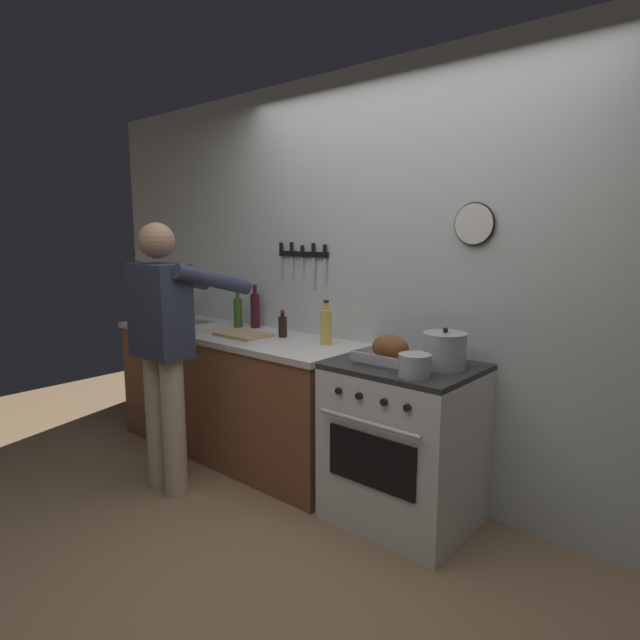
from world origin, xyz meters
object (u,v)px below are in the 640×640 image
(person_cook, at_px, (165,341))
(bottle_olive_oil, at_px, (238,312))
(stove, at_px, (404,443))
(saucepan, at_px, (415,365))
(roasting_pan, at_px, (390,351))
(bottle_soy_sauce, at_px, (283,326))
(bottle_wine_red, at_px, (255,310))
(bottle_cooking_oil, at_px, (326,326))
(cutting_board, at_px, (243,335))
(stock_pot, at_px, (445,350))

(person_cook, height_order, bottle_olive_oil, person_cook)
(stove, height_order, saucepan, saucepan)
(roasting_pan, height_order, bottle_soy_sauce, bottle_soy_sauce)
(stove, relative_size, person_cook, 0.54)
(roasting_pan, xyz_separation_m, bottle_wine_red, (-1.37, 0.27, 0.07))
(saucepan, xyz_separation_m, bottle_wine_red, (-1.61, 0.41, 0.08))
(person_cook, distance_m, bottle_wine_red, 0.88)
(saucepan, relative_size, bottle_cooking_oil, 0.58)
(cutting_board, xyz_separation_m, bottle_soy_sauce, (0.23, 0.15, 0.07))
(bottle_olive_oil, bearing_deg, cutting_board, -35.87)
(stove, bearing_deg, bottle_olive_oil, 174.31)
(person_cook, height_order, stock_pot, person_cook)
(cutting_board, relative_size, bottle_soy_sauce, 1.95)
(person_cook, bearing_deg, bottle_cooking_oil, -33.03)
(saucepan, relative_size, bottle_soy_sauce, 0.88)
(person_cook, relative_size, bottle_olive_oil, 6.01)
(bottle_cooking_oil, bearing_deg, bottle_soy_sauce, -179.03)
(stock_pot, height_order, bottle_cooking_oil, bottle_cooking_oil)
(stock_pot, xyz_separation_m, bottle_cooking_oil, (-0.85, 0.05, 0.02))
(stove, distance_m, bottle_soy_sauce, 1.16)
(bottle_soy_sauce, bearing_deg, stove, -5.57)
(person_cook, xyz_separation_m, bottle_cooking_oil, (0.65, 0.75, 0.07))
(bottle_soy_sauce, distance_m, bottle_wine_red, 0.43)
(stock_pot, height_order, bottle_olive_oil, bottle_olive_oil)
(stove, relative_size, bottle_olive_oil, 3.26)
(stove, height_order, stock_pot, stock_pot)
(person_cook, bearing_deg, stove, -55.95)
(cutting_board, xyz_separation_m, bottle_olive_oil, (-0.29, 0.21, 0.11))
(roasting_pan, xyz_separation_m, stock_pot, (0.27, 0.10, 0.03))
(bottle_olive_oil, bearing_deg, person_cook, -72.37)
(roasting_pan, relative_size, bottle_soy_sauce, 1.90)
(roasting_pan, relative_size, cutting_board, 0.98)
(person_cook, relative_size, cutting_board, 4.61)
(stove, xyz_separation_m, bottle_olive_oil, (-1.56, 0.16, 0.57))
(cutting_board, relative_size, bottle_olive_oil, 1.30)
(person_cook, height_order, bottle_cooking_oil, person_cook)
(saucepan, height_order, cutting_board, saucepan)
(saucepan, bearing_deg, bottle_soy_sauce, 166.42)
(bottle_olive_oil, distance_m, bottle_wine_red, 0.13)
(cutting_board, bearing_deg, bottle_soy_sauce, 33.38)
(saucepan, relative_size, bottle_olive_oil, 0.59)
(roasting_pan, bearing_deg, bottle_cooking_oil, 165.25)
(saucepan, bearing_deg, stove, 131.49)
(stock_pot, bearing_deg, bottle_soy_sauce, 178.00)
(bottle_soy_sauce, relative_size, bottle_cooking_oil, 0.65)
(person_cook, xyz_separation_m, bottle_wine_red, (-0.14, 0.87, 0.08))
(stock_pot, relative_size, bottle_cooking_oil, 0.81)
(person_cook, relative_size, bottle_soy_sauce, 8.98)
(stove, distance_m, bottle_cooking_oil, 0.87)
(cutting_board, height_order, bottle_wine_red, bottle_wine_red)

